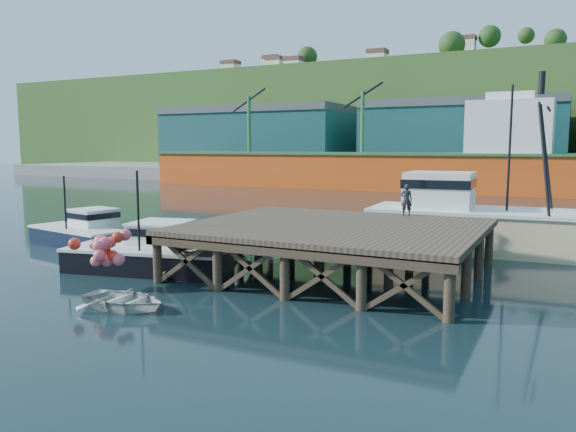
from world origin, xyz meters
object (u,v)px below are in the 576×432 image
Objects in this scene: boat_black at (151,252)px; boat_navy at (81,231)px; trawler at (489,218)px; dockworker at (406,200)px; dinghy at (124,299)px.

boat_navy is at bearing 145.09° from boat_black.
trawler is (20.24, 8.21, 0.97)m from boat_navy.
boat_black is 12.12m from dockworker.
boat_navy is 21.86m from trawler.
trawler is at bearing 29.92° from boat_black.
trawler reaches higher than dockworker.
boat_black is (7.60, -3.19, 0.04)m from boat_navy.
dockworker is (-3.30, -3.97, 1.14)m from trawler.
dinghy is 14.22m from dockworker.
boat_navy is 17.59m from dockworker.
boat_black is at bearing -141.06° from trawler.
trawler is 19.10m from dinghy.
trawler is at bearing -30.82° from dinghy.
boat_black is at bearing -12.18° from boat_navy.
dinghy is (-9.52, -16.49, -1.42)m from trawler.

